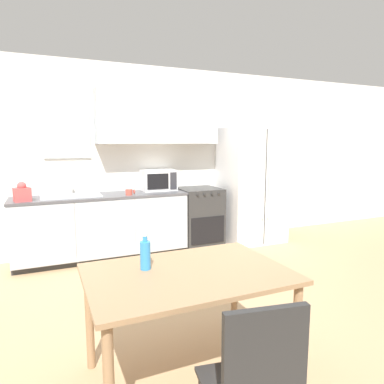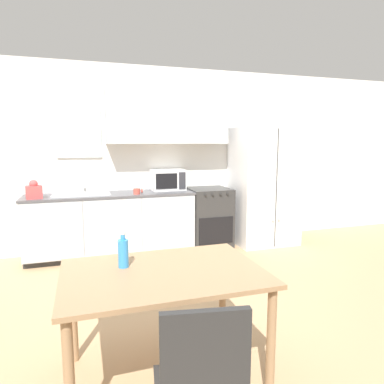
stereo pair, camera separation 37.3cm
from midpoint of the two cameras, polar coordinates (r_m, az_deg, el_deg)
ground_plane at (r=3.44m, az=-0.72°, el=-19.22°), size 12.00×12.00×0.00m
wall_back at (r=5.15m, az=-6.90°, el=6.76°), size 12.00×0.38×2.70m
kitchen_counter at (r=4.92m, az=-11.08°, el=-5.30°), size 2.30×0.61×0.88m
oven_range at (r=5.27m, az=4.84°, el=-4.25°), size 0.61×0.63×0.90m
refrigerator at (r=5.54m, az=13.75°, el=0.99°), size 0.95×0.79×1.82m
kitchen_sink at (r=4.82m, az=-15.90°, el=-0.31°), size 0.74×0.43×0.20m
microwave at (r=5.09m, az=-1.95°, el=2.03°), size 0.49×0.32×0.31m
coffee_mug at (r=4.72m, az=-6.89°, el=0.12°), size 0.13×0.09×0.08m
grocery_bag_0 at (r=4.67m, az=-22.83°, el=0.19°), size 0.21×0.19×0.24m
dining_table at (r=2.31m, az=-0.02°, el=-15.29°), size 1.29×0.88×0.76m
drink_bottle at (r=2.32m, az=-6.87°, el=-10.03°), size 0.07×0.07×0.24m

